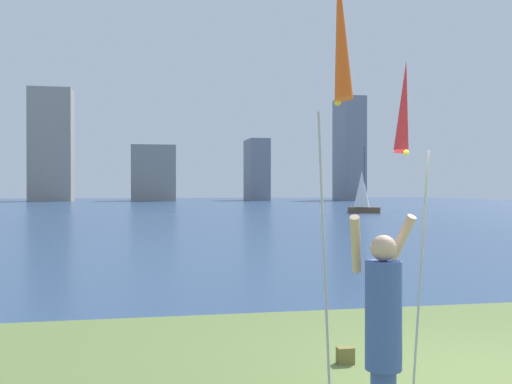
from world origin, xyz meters
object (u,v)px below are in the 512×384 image
kite_flag_left (340,40)px  sailboat_1 (362,193)px  kite_flag_right (404,116)px  person (383,316)px  bag (345,355)px

kite_flag_left → sailboat_1: sailboat_1 is taller
kite_flag_right → kite_flag_left: bearing=-140.7°
kite_flag_right → sailboat_1: sailboat_1 is taller
person → sailboat_1: bearing=86.0°
kite_flag_left → bag: (0.69, 1.79, -3.30)m
bag → sailboat_1: size_ratio=0.04×
person → kite_flag_left: bearing=-140.7°
sailboat_1 → kite_flag_right: bearing=-110.7°
kite_flag_right → bag: size_ratio=17.24×
person → sailboat_1: (16.24, 42.31, 0.78)m
kite_flag_right → sailboat_1: bearing=69.3°
kite_flag_left → kite_flag_right: (0.98, 0.81, -0.55)m
kite_flag_left → sailboat_1: 45.72m
kite_flag_left → sailboat_1: bearing=68.5°
kite_flag_left → bag: size_ratio=20.81×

